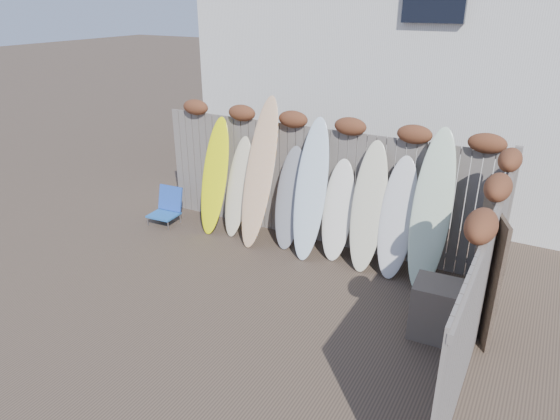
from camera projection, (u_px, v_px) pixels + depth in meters
The scene contains 16 objects.
ground at pixel (238, 306), 6.90m from camera, with size 80.00×80.00×0.00m, color #493A2D.
back_fence at pixel (318, 176), 8.33m from camera, with size 6.05×0.28×2.24m.
right_fence at pixel (482, 282), 5.32m from camera, with size 0.28×4.40×2.24m.
house at pixel (421, 35), 10.64m from camera, with size 8.50×5.50×6.33m.
beach_chair at pixel (167, 207), 9.38m from camera, with size 0.54×0.57×0.67m.
wooden_crate at pixel (438, 310), 6.19m from camera, with size 0.63×0.52×0.73m, color #62594A.
lattice_panel at pixel (486, 271), 6.16m from camera, with size 0.05×1.10×1.65m, color #30291D.
surfboard_0 at pixel (215, 176), 8.85m from camera, with size 0.50×0.07×2.11m, color #F2F608.
surfboard_1 at pixel (238, 187), 8.76m from camera, with size 0.45×0.07×1.80m, color beige.
surfboard_2 at pixel (259, 173), 8.31m from camera, with size 0.54×0.07×2.58m, color #FFC493.
surfboard_3 at pixel (290, 198), 8.33m from camera, with size 0.50×0.07×1.75m, color gray.
surfboard_4 at pixel (311, 190), 7.95m from camera, with size 0.52×0.07×2.31m, color silver.
surfboard_5 at pixel (338, 210), 7.98m from camera, with size 0.49×0.07×1.66m, color white.
surfboard_6 at pixel (368, 207), 7.62m from camera, with size 0.52×0.07×2.05m, color beige.
surfboard_7 at pixel (397, 218), 7.44m from camera, with size 0.52×0.07×1.88m, color silver.
surfboard_8 at pixel (431, 211), 7.07m from camera, with size 0.55×0.07×2.39m, color beige.
Camera 1 is at (3.34, -4.80, 3.94)m, focal length 32.00 mm.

